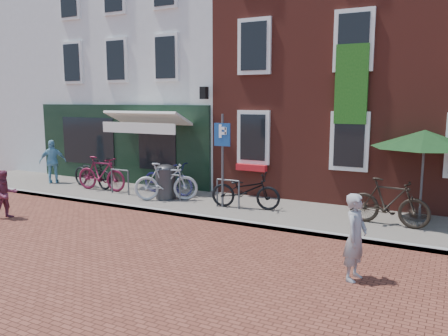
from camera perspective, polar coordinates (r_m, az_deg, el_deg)
The scene contains 17 objects.
ground at distance 12.12m, azimuth -4.23°, elevation -6.46°, with size 80.00×80.00×0.00m, color brown.
sidewalk at distance 12.93m, azimuth 3.10°, elevation -5.26°, with size 24.00×3.00×0.10m, color slate.
building_stucco at distance 20.34m, azimuth -5.90°, elevation 12.42°, with size 8.00×8.00×9.00m, color silver.
building_brick_mid at distance 17.52m, azimuth 14.15°, elevation 14.46°, with size 6.00×8.00×10.00m, color maroon.
filler_left at distance 25.27m, azimuth -20.49°, elevation 11.19°, with size 7.00×8.00×9.00m, color silver.
litter_bin at distance 14.00m, azimuth -7.51°, elevation -1.53°, with size 0.63×0.63×1.16m.
parking_sign at distance 12.64m, azimuth -0.21°, elevation 2.59°, with size 0.50×0.07×2.68m.
parasol at distance 12.28m, azimuth 24.37°, elevation 3.83°, with size 2.62×2.62×2.43m.
woman at distance 8.24m, azimuth 16.51°, elevation -8.50°, with size 0.57×0.37×1.56m, color gray.
boy at distance 13.33m, azimuth -26.25°, elevation -3.06°, with size 0.64×0.50×1.31m, color brown.
cafe_person at distance 17.72m, azimuth -21.11°, elevation 0.78°, with size 0.94×0.39×1.61m, color #6DA8C1.
bicycle_0 at distance 16.35m, azimuth -16.52°, elevation -0.59°, with size 0.70×2.01×1.06m, color black.
bicycle_1 at distance 15.72m, azimuth -15.49°, elevation -0.69°, with size 0.55×1.95×1.17m, color maroon.
bicycle_2 at distance 14.69m, azimuth -7.18°, elevation -1.31°, with size 0.70×2.01×1.06m, color #191852.
bicycle_3 at distance 13.76m, azimuth -7.45°, elevation -1.76°, with size 0.55×1.95×1.17m, color #A1A2A3.
bicycle_4 at distance 12.67m, azimuth 2.77°, elevation -2.87°, with size 0.70×2.01×1.06m, color black.
bicycle_5 at distance 11.67m, azimuth 20.39°, elevation -4.13°, with size 0.55×1.95×1.17m, color black.
Camera 1 is at (6.23, -9.90, 3.17)m, focal length 35.63 mm.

